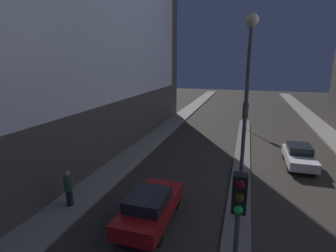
{
  "coord_description": "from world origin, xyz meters",
  "views": [
    {
      "loc": [
        -0.0,
        -2.22,
        6.92
      ],
      "look_at": [
        -6.54,
        19.52,
        1.34
      ],
      "focal_mm": 28.0,
      "sensor_mm": 36.0,
      "label": 1
    }
  ],
  "objects": [
    {
      "name": "median_strip",
      "position": [
        0.0,
        15.23,
        0.06
      ],
      "size": [
        1.13,
        28.47,
        0.12
      ],
      "color": "#66605B",
      "rests_on": "ground"
    },
    {
      "name": "pedestrian_on_left_sidewalk",
      "position": [
        -7.85,
        7.37,
        1.06
      ],
      "size": [
        0.42,
        0.42,
        1.76
      ],
      "color": "black",
      "rests_on": "sidewalk_left"
    },
    {
      "name": "car_right_lane",
      "position": [
        3.72,
        16.43,
        0.72
      ],
      "size": [
        1.72,
        4.09,
        1.4
      ],
      "color": "silver",
      "rests_on": "ground"
    },
    {
      "name": "traffic_light_mid",
      "position": [
        0.0,
        13.77,
        3.38
      ],
      "size": [
        0.32,
        0.42,
        4.43
      ],
      "color": "#4C4C51",
      "rests_on": "median_strip"
    },
    {
      "name": "traffic_light_far",
      "position": [
        0.0,
        25.55,
        3.38
      ],
      "size": [
        0.32,
        0.42,
        4.43
      ],
      "color": "#4C4C51",
      "rests_on": "median_strip"
    },
    {
      "name": "street_lamp",
      "position": [
        0.0,
        8.75,
        5.83
      ],
      "size": [
        0.51,
        0.51,
        8.57
      ],
      "color": "#4C4C51",
      "rests_on": "median_strip"
    },
    {
      "name": "traffic_light_near",
      "position": [
        0.0,
        3.22,
        3.38
      ],
      "size": [
        0.32,
        0.42,
        4.43
      ],
      "color": "#4C4C51",
      "rests_on": "median_strip"
    },
    {
      "name": "car_left_lane",
      "position": [
        -3.72,
        7.41,
        0.76
      ],
      "size": [
        1.86,
        4.4,
        1.48
      ],
      "color": "maroon",
      "rests_on": "ground"
    }
  ]
}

